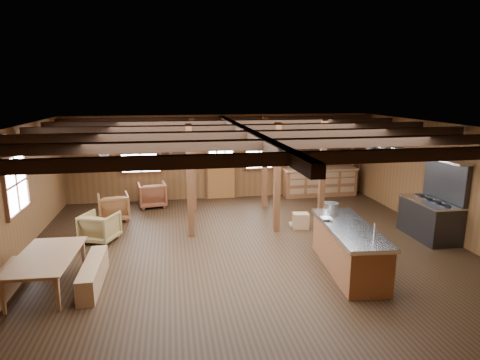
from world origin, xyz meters
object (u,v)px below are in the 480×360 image
(dining_table, at_px, (50,272))
(kitchen_island, at_px, (349,248))
(commercial_range, at_px, (432,212))
(armchair_c, at_px, (100,227))
(armchair_a, at_px, (114,207))
(armchair_b, at_px, (152,195))

(dining_table, bearing_deg, kitchen_island, -89.58)
(kitchen_island, xyz_separation_m, commercial_range, (2.83, 1.41, 0.16))
(commercial_range, relative_size, armchair_c, 2.54)
(commercial_range, relative_size, armchair_a, 2.39)
(kitchen_island, xyz_separation_m, armchair_b, (-4.08, 5.34, -0.09))
(dining_table, bearing_deg, armchair_b, -15.20)
(armchair_a, height_order, armchair_b, armchair_b)
(kitchen_island, height_order, armchair_c, kitchen_island)
(armchair_a, bearing_deg, commercial_range, 150.09)
(commercial_range, height_order, armchair_c, commercial_range)
(commercial_range, height_order, armchair_a, commercial_range)
(armchair_a, bearing_deg, armchair_c, 75.14)
(kitchen_island, relative_size, armchair_b, 3.04)
(dining_table, xyz_separation_m, armchair_c, (0.52, 2.33, 0.03))
(dining_table, height_order, armchair_b, armchair_b)
(armchair_b, height_order, armchair_c, armchair_b)
(armchair_a, distance_m, armchair_c, 1.61)
(kitchen_island, distance_m, commercial_range, 3.17)
(armchair_a, height_order, armchair_c, armchair_a)
(armchair_b, bearing_deg, kitchen_island, 119.28)
(armchair_a, relative_size, armchair_c, 1.07)
(commercial_range, xyz_separation_m, dining_table, (-8.55, -1.20, -0.31))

